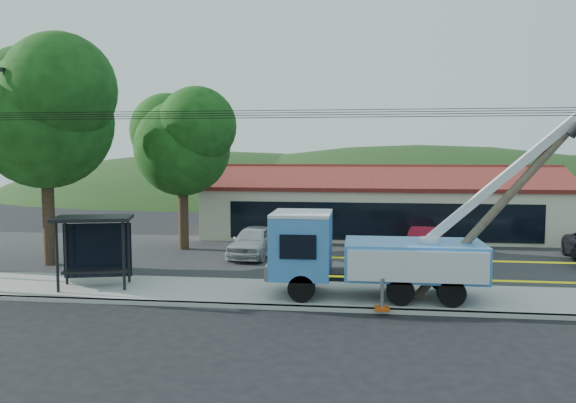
% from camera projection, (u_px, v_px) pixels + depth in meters
% --- Properties ---
extents(ground, '(120.00, 120.00, 0.00)m').
position_uv_depth(ground, '(273.00, 328.00, 17.42)').
color(ground, black).
rests_on(ground, ground).
extents(curb, '(60.00, 0.25, 0.15)m').
position_uv_depth(curb, '(282.00, 307.00, 19.49)').
color(curb, '#A4A39A').
rests_on(curb, ground).
extents(sidewalk, '(60.00, 4.00, 0.15)m').
position_uv_depth(sidewalk, '(289.00, 294.00, 21.36)').
color(sidewalk, '#A4A39A').
rests_on(sidewalk, ground).
extents(parking_lot, '(60.00, 12.00, 0.10)m').
position_uv_depth(parking_lot, '(308.00, 256.00, 29.27)').
color(parking_lot, '#28282B').
rests_on(parking_lot, ground).
extents(strip_mall, '(22.50, 8.53, 4.67)m').
position_uv_depth(strip_mall, '(380.00, 207.00, 36.50)').
color(strip_mall, beige).
rests_on(strip_mall, ground).
extents(tree_west_near, '(7.56, 6.72, 10.80)m').
position_uv_depth(tree_west_near, '(45.00, 108.00, 26.16)').
color(tree_west_near, '#332316').
rests_on(tree_west_near, ground).
extents(tree_lot, '(6.30, 5.60, 8.94)m').
position_uv_depth(tree_lot, '(182.00, 138.00, 30.60)').
color(tree_lot, '#332316').
rests_on(tree_lot, ground).
extents(hill_west, '(78.40, 56.00, 28.00)m').
position_uv_depth(hill_west, '(224.00, 194.00, 73.64)').
color(hill_west, '#193914').
rests_on(hill_west, ground).
extents(hill_center, '(89.60, 64.00, 32.00)m').
position_uv_depth(hill_center, '(418.00, 196.00, 70.54)').
color(hill_center, '#193914').
rests_on(hill_center, ground).
extents(utility_truck, '(11.52, 4.15, 7.19)m').
position_uv_depth(utility_truck, '(369.00, 253.00, 20.58)').
color(utility_truck, black).
rests_on(utility_truck, ground).
extents(leaning_pole, '(6.02, 1.71, 7.12)m').
position_uv_depth(leaning_pole, '(510.00, 194.00, 19.78)').
color(leaning_pole, '#4F3E33').
rests_on(leaning_pole, ground).
extents(bus_shelter, '(3.25, 2.47, 2.79)m').
position_uv_depth(bus_shelter, '(95.00, 235.00, 22.10)').
color(bus_shelter, black).
rests_on(bus_shelter, ground).
extents(caution_tape, '(10.77, 3.58, 1.03)m').
position_uv_depth(caution_tape, '(449.00, 275.00, 20.79)').
color(caution_tape, '#D4480B').
rests_on(caution_tape, ground).
extents(car_silver, '(2.35, 4.83, 1.59)m').
position_uv_depth(car_silver, '(254.00, 258.00, 28.89)').
color(car_silver, '#B9BCC1').
rests_on(car_silver, ground).
extents(car_red, '(2.64, 4.45, 1.39)m').
position_uv_depth(car_red, '(424.00, 256.00, 29.68)').
color(car_red, maroon).
rests_on(car_red, ground).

